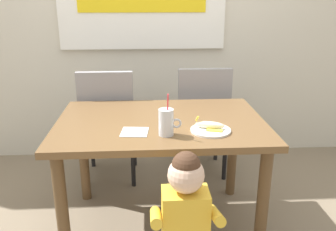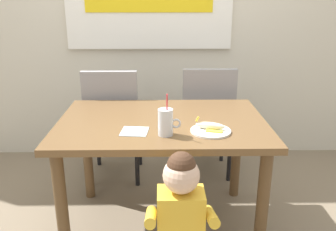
{
  "view_description": "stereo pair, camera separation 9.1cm",
  "coord_description": "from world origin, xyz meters",
  "views": [
    {
      "loc": [
        -0.09,
        -2.09,
        1.5
      ],
      "look_at": [
        0.04,
        -0.09,
        0.82
      ],
      "focal_mm": 38.22,
      "sensor_mm": 36.0,
      "label": 1
    },
    {
      "loc": [
        0.0,
        -2.1,
        1.5
      ],
      "look_at": [
        0.04,
        -0.09,
        0.82
      ],
      "focal_mm": 38.22,
      "sensor_mm": 36.0,
      "label": 2
    }
  ],
  "objects": [
    {
      "name": "paper_napkin",
      "position": [
        -0.16,
        -0.2,
        0.76
      ],
      "size": [
        0.16,
        0.16,
        0.0
      ],
      "primitive_type": "cube",
      "rotation": [
        0.0,
        0.0,
        -0.1
      ],
      "color": "silver",
      "rests_on": "dining_table"
    },
    {
      "name": "dining_chair_right",
      "position": [
        0.37,
        0.7,
        0.54
      ],
      "size": [
        0.44,
        0.44,
        0.96
      ],
      "rotation": [
        0.0,
        0.0,
        3.14
      ],
      "color": "gray",
      "rests_on": "ground"
    },
    {
      "name": "dining_chair_left",
      "position": [
        -0.39,
        0.63,
        0.54
      ],
      "size": [
        0.44,
        0.44,
        0.96
      ],
      "rotation": [
        0.0,
        0.0,
        3.14
      ],
      "color": "gray",
      "rests_on": "ground"
    },
    {
      "name": "peeled_banana",
      "position": [
        0.28,
        -0.19,
        0.79
      ],
      "size": [
        0.18,
        0.13,
        0.07
      ],
      "rotation": [
        0.0,
        0.0,
        -0.29
      ],
      "color": "#F4EAC6",
      "rests_on": "snack_plate"
    },
    {
      "name": "ground_plane",
      "position": [
        0.0,
        0.0,
        0.0
      ],
      "size": [
        24.0,
        24.0,
        0.0
      ],
      "primitive_type": "plane",
      "color": "#7A6B56"
    },
    {
      "name": "back_wall",
      "position": [
        -0.0,
        1.25,
        1.45
      ],
      "size": [
        6.4,
        0.17,
        2.9
      ],
      "color": "beige",
      "rests_on": "ground"
    },
    {
      "name": "dining_table",
      "position": [
        0.0,
        0.0,
        0.65
      ],
      "size": [
        1.29,
        0.89,
        0.76
      ],
      "color": "brown",
      "rests_on": "ground"
    },
    {
      "name": "milk_cup",
      "position": [
        0.02,
        -0.25,
        0.82
      ],
      "size": [
        0.13,
        0.09,
        0.25
      ],
      "color": "silver",
      "rests_on": "dining_table"
    },
    {
      "name": "snack_plate",
      "position": [
        0.28,
        -0.21,
        0.76
      ],
      "size": [
        0.23,
        0.23,
        0.01
      ],
      "primitive_type": "cylinder",
      "color": "white",
      "rests_on": "dining_table"
    },
    {
      "name": "toddler_standing",
      "position": [
        0.09,
        -0.66,
        0.53
      ],
      "size": [
        0.33,
        0.24,
        0.84
      ],
      "color": "#3F4760",
      "rests_on": "ground"
    }
  ]
}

